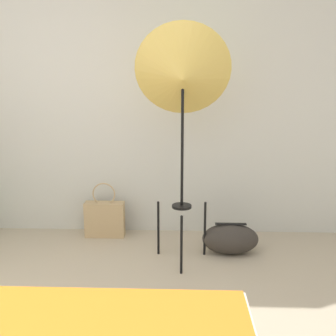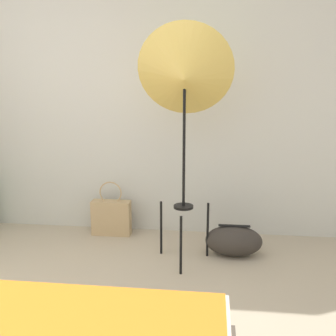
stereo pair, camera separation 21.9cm
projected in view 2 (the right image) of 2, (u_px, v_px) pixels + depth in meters
name	position (u px, v px, depth m)	size (l,w,h in m)	color
wall_back	(137.00, 95.00, 3.60)	(8.00, 0.05, 2.60)	beige
photo_umbrella	(185.00, 77.00, 2.87)	(0.73, 0.46, 1.84)	black
tote_bag	(111.00, 217.00, 3.69)	(0.36, 0.12, 0.52)	tan
duffel_bag	(234.00, 241.00, 3.26)	(0.47, 0.26, 0.27)	#332D28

